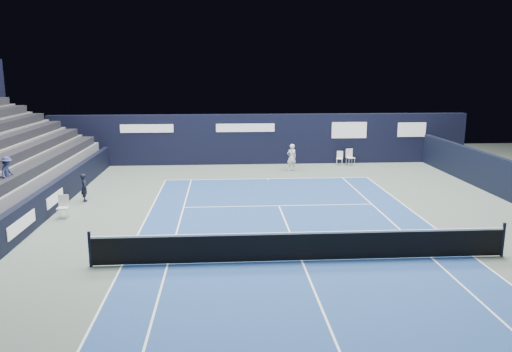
{
  "coord_description": "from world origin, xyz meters",
  "views": [
    {
      "loc": [
        -2.38,
        -14.41,
        5.8
      ],
      "look_at": [
        -0.98,
        6.61,
        1.3
      ],
      "focal_mm": 35.0,
      "sensor_mm": 36.0,
      "label": 1
    }
  ],
  "objects_px": {
    "tennis_net": "(302,245)",
    "tennis_player": "(292,157)",
    "folding_chair_back_a": "(340,157)",
    "folding_chair_back_b": "(350,156)",
    "line_judge_chair": "(63,205)"
  },
  "relations": [
    {
      "from": "folding_chair_back_b",
      "to": "line_judge_chair",
      "type": "relative_size",
      "value": 1.09
    },
    {
      "from": "line_judge_chair",
      "to": "folding_chair_back_a",
      "type": "bearing_deg",
      "value": 37.11
    },
    {
      "from": "line_judge_chair",
      "to": "tennis_net",
      "type": "bearing_deg",
      "value": -31.21
    },
    {
      "from": "folding_chair_back_a",
      "to": "tennis_player",
      "type": "relative_size",
      "value": 0.54
    },
    {
      "from": "folding_chair_back_a",
      "to": "tennis_player",
      "type": "distance_m",
      "value": 3.67
    },
    {
      "from": "tennis_net",
      "to": "folding_chair_back_a",
      "type": "bearing_deg",
      "value": 72.86
    },
    {
      "from": "folding_chair_back_b",
      "to": "tennis_net",
      "type": "distance_m",
      "value": 16.51
    },
    {
      "from": "folding_chair_back_a",
      "to": "tennis_net",
      "type": "relative_size",
      "value": 0.07
    },
    {
      "from": "tennis_net",
      "to": "tennis_player",
      "type": "height_order",
      "value": "tennis_player"
    },
    {
      "from": "tennis_player",
      "to": "tennis_net",
      "type": "bearing_deg",
      "value": -96.48
    },
    {
      "from": "line_judge_chair",
      "to": "tennis_net",
      "type": "distance_m",
      "value": 10.2
    },
    {
      "from": "folding_chair_back_b",
      "to": "line_judge_chair",
      "type": "distance_m",
      "value": 17.61
    },
    {
      "from": "folding_chair_back_a",
      "to": "line_judge_chair",
      "type": "height_order",
      "value": "line_judge_chair"
    },
    {
      "from": "folding_chair_back_a",
      "to": "tennis_net",
      "type": "xyz_separation_m",
      "value": [
        -4.84,
        -15.7,
        0.02
      ]
    },
    {
      "from": "folding_chair_back_b",
      "to": "tennis_player",
      "type": "height_order",
      "value": "tennis_player"
    }
  ]
}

